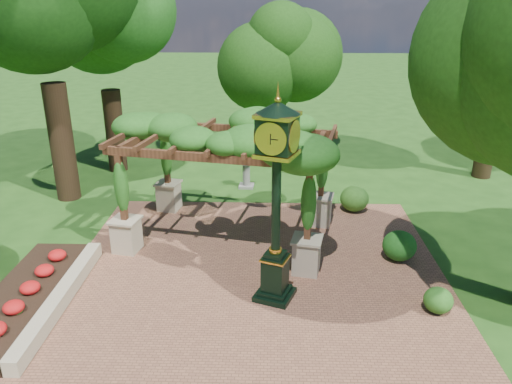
{
  "coord_description": "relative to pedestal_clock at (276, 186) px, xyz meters",
  "views": [
    {
      "loc": [
        0.37,
        -9.51,
        6.87
      ],
      "look_at": [
        0.0,
        2.5,
        2.2
      ],
      "focal_mm": 35.0,
      "sensor_mm": 36.0,
      "label": 1
    }
  ],
  "objects": [
    {
      "name": "ground",
      "position": [
        -0.5,
        -0.97,
        -2.94
      ],
      "size": [
        120.0,
        120.0,
        0.0
      ],
      "primitive_type": "plane",
      "color": "#1E4714",
      "rests_on": "ground"
    },
    {
      "name": "brick_plaza",
      "position": [
        -0.5,
        0.03,
        -2.92
      ],
      "size": [
        10.0,
        12.0,
        0.04
      ],
      "primitive_type": "cube",
      "color": "brown",
      "rests_on": "ground"
    },
    {
      "name": "border_wall",
      "position": [
        -5.1,
        -0.47,
        -2.74
      ],
      "size": [
        0.35,
        5.0,
        0.4
      ],
      "primitive_type": "cube",
      "color": "#C6B793",
      "rests_on": "ground"
    },
    {
      "name": "flower_bed",
      "position": [
        -6.0,
        -0.47,
        -2.76
      ],
      "size": [
        1.5,
        5.0,
        0.36
      ],
      "primitive_type": "cube",
      "color": "red",
      "rests_on": "ground"
    },
    {
      "name": "pedestal_clock",
      "position": [
        0.0,
        0.0,
        0.0
      ],
      "size": [
        1.25,
        1.25,
        4.92
      ],
      "rotation": [
        0.0,
        0.0,
        -0.37
      ],
      "color": "black",
      "rests_on": "brick_plaza"
    },
    {
      "name": "pergola",
      "position": [
        -1.39,
        3.31,
        0.18
      ],
      "size": [
        6.68,
        4.91,
        3.8
      ],
      "rotation": [
        0.0,
        0.0,
        -0.2
      ],
      "color": "#BAAB8A",
      "rests_on": "brick_plaza"
    },
    {
      "name": "sundial",
      "position": [
        -1.07,
        7.7,
        -2.5
      ],
      "size": [
        0.59,
        0.59,
        1.01
      ],
      "rotation": [
        0.0,
        0.0,
        -0.06
      ],
      "color": "gray",
      "rests_on": "ground"
    },
    {
      "name": "shrub_front",
      "position": [
        3.79,
        -0.49,
        -2.6
      ],
      "size": [
        0.76,
        0.76,
        0.61
      ],
      "primitive_type": "ellipsoid",
      "rotation": [
        0.0,
        0.0,
        -0.13
      ],
      "color": "#265C1A",
      "rests_on": "brick_plaza"
    },
    {
      "name": "shrub_mid",
      "position": [
        3.47,
        2.01,
        -2.48
      ],
      "size": [
        1.21,
        1.21,
        0.84
      ],
      "primitive_type": "ellipsoid",
      "rotation": [
        0.0,
        0.0,
        -0.35
      ],
      "color": "#195016",
      "rests_on": "brick_plaza"
    },
    {
      "name": "shrub_back",
      "position": [
        2.75,
        5.43,
        -2.46
      ],
      "size": [
        1.22,
        1.22,
        0.88
      ],
      "primitive_type": "ellipsoid",
      "rotation": [
        0.0,
        0.0,
        -0.3
      ],
      "color": "#33691E",
      "rests_on": "brick_plaza"
    },
    {
      "name": "tree_west_far",
      "position": [
        -6.66,
        9.67,
        3.11
      ],
      "size": [
        4.69,
        4.69,
        8.82
      ],
      "color": "#301E12",
      "rests_on": "ground"
    },
    {
      "name": "tree_north",
      "position": [
        0.24,
        11.77,
        1.77
      ],
      "size": [
        3.71,
        3.71,
        6.86
      ],
      "color": "black",
      "rests_on": "ground"
    },
    {
      "name": "tree_east_far",
      "position": [
        8.57,
        9.25,
        3.85
      ],
      "size": [
        4.44,
        4.44,
        9.91
      ],
      "color": "black",
      "rests_on": "ground"
    }
  ]
}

